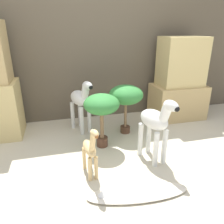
{
  "coord_description": "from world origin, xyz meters",
  "views": [
    {
      "loc": [
        -0.47,
        -1.67,
        1.39
      ],
      "look_at": [
        0.15,
        0.72,
        0.42
      ],
      "focal_mm": 35.0,
      "sensor_mm": 36.0,
      "label": 1
    }
  ],
  "objects_px": {
    "zebra_left": "(81,100)",
    "giraffe_figurine": "(90,149)",
    "surfboard": "(137,193)",
    "potted_palm_front": "(126,96)",
    "potted_palm_back": "(102,106)",
    "zebra_right": "(156,123)"
  },
  "relations": [
    {
      "from": "zebra_left",
      "to": "giraffe_figurine",
      "type": "height_order",
      "value": "zebra_left"
    },
    {
      "from": "surfboard",
      "to": "potted_palm_front",
      "type": "bearing_deg",
      "value": 77.32
    },
    {
      "from": "potted_palm_back",
      "to": "surfboard",
      "type": "relative_size",
      "value": 0.71
    },
    {
      "from": "zebra_right",
      "to": "surfboard",
      "type": "relative_size",
      "value": 0.81
    },
    {
      "from": "zebra_left",
      "to": "potted_palm_front",
      "type": "xyz_separation_m",
      "value": [
        0.57,
        -0.21,
        0.08
      ]
    },
    {
      "from": "zebra_left",
      "to": "potted_palm_front",
      "type": "distance_m",
      "value": 0.61
    },
    {
      "from": "zebra_left",
      "to": "potted_palm_back",
      "type": "xyz_separation_m",
      "value": [
        0.18,
        -0.49,
        0.07
      ]
    },
    {
      "from": "giraffe_figurine",
      "to": "zebra_right",
      "type": "bearing_deg",
      "value": 8.0
    },
    {
      "from": "zebra_left",
      "to": "potted_palm_back",
      "type": "height_order",
      "value": "zebra_left"
    },
    {
      "from": "zebra_right",
      "to": "giraffe_figurine",
      "type": "height_order",
      "value": "zebra_right"
    },
    {
      "from": "zebra_left",
      "to": "potted_palm_front",
      "type": "bearing_deg",
      "value": -19.96
    },
    {
      "from": "zebra_right",
      "to": "giraffe_figurine",
      "type": "xyz_separation_m",
      "value": [
        -0.71,
        -0.1,
        -0.15
      ]
    },
    {
      "from": "giraffe_figurine",
      "to": "surfboard",
      "type": "bearing_deg",
      "value": -46.78
    },
    {
      "from": "zebra_left",
      "to": "potted_palm_back",
      "type": "relative_size",
      "value": 1.13
    },
    {
      "from": "zebra_right",
      "to": "potted_palm_front",
      "type": "xyz_separation_m",
      "value": [
        -0.1,
        0.72,
        0.08
      ]
    },
    {
      "from": "giraffe_figurine",
      "to": "potted_palm_front",
      "type": "height_order",
      "value": "potted_palm_front"
    },
    {
      "from": "potted_palm_front",
      "to": "potted_palm_back",
      "type": "bearing_deg",
      "value": -143.9
    },
    {
      "from": "potted_palm_front",
      "to": "potted_palm_back",
      "type": "distance_m",
      "value": 0.48
    },
    {
      "from": "zebra_right",
      "to": "surfboard",
      "type": "xyz_separation_m",
      "value": [
        -0.36,
        -0.47,
        -0.43
      ]
    },
    {
      "from": "zebra_left",
      "to": "surfboard",
      "type": "distance_m",
      "value": 1.5
    },
    {
      "from": "zebra_right",
      "to": "giraffe_figurine",
      "type": "distance_m",
      "value": 0.73
    },
    {
      "from": "potted_palm_front",
      "to": "zebra_left",
      "type": "bearing_deg",
      "value": 160.04
    }
  ]
}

